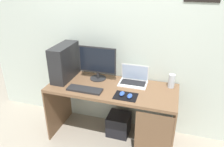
% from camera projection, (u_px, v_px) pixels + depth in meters
% --- Properties ---
extents(ground_plane, '(8.00, 8.00, 0.00)m').
position_uv_depth(ground_plane, '(112.00, 136.00, 2.92)').
color(ground_plane, '#9E9384').
extents(wall_back, '(4.00, 0.05, 2.60)m').
position_uv_depth(wall_back, '(121.00, 36.00, 2.69)').
color(wall_back, beige).
rests_on(wall_back, ground_plane).
extents(desk, '(1.57, 0.64, 0.76)m').
position_uv_depth(desk, '(113.00, 98.00, 2.65)').
color(desk, brown).
rests_on(desk, ground_plane).
extents(pc_tower, '(0.19, 0.48, 0.45)m').
position_uv_depth(pc_tower, '(65.00, 62.00, 2.73)').
color(pc_tower, '#232326').
rests_on(pc_tower, desk).
extents(monitor, '(0.49, 0.21, 0.44)m').
position_uv_depth(monitor, '(97.00, 63.00, 2.71)').
color(monitor, '#232326').
rests_on(monitor, desk).
extents(laptop, '(0.35, 0.23, 0.23)m').
position_uv_depth(laptop, '(134.00, 80.00, 2.68)').
color(laptop, white).
rests_on(laptop, desk).
extents(speaker, '(0.08, 0.08, 0.17)m').
position_uv_depth(speaker, '(172.00, 81.00, 2.56)').
color(speaker, '#B7BCC6').
rests_on(speaker, desk).
extents(keyboard, '(0.42, 0.14, 0.02)m').
position_uv_depth(keyboard, '(85.00, 89.00, 2.52)').
color(keyboard, '#232326').
rests_on(keyboard, desk).
extents(mousepad, '(0.26, 0.20, 0.00)m').
position_uv_depth(mousepad, '(126.00, 96.00, 2.40)').
color(mousepad, black).
rests_on(mousepad, desk).
extents(mouse_left, '(0.06, 0.10, 0.03)m').
position_uv_depth(mouse_left, '(122.00, 94.00, 2.41)').
color(mouse_left, '#2D51B2').
rests_on(mouse_left, mousepad).
extents(mouse_right, '(0.06, 0.10, 0.03)m').
position_uv_depth(mouse_right, '(130.00, 96.00, 2.36)').
color(mouse_right, '#2D51B2').
rests_on(mouse_right, mousepad).
extents(subwoofer, '(0.29, 0.29, 0.29)m').
position_uv_depth(subwoofer, '(119.00, 124.00, 2.93)').
color(subwoofer, black).
rests_on(subwoofer, ground_plane).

